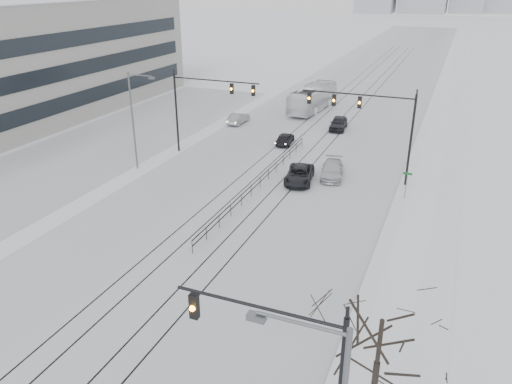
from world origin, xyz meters
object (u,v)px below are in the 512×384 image
(sedan_nb_front, at_px, (299,175))
(sedan_nb_right, at_px, (332,170))
(sedan_sb_outer, at_px, (238,118))
(sedan_nb_far, at_px, (338,123))
(sedan_sb_inner, at_px, (285,139))
(bare_tree, at_px, (381,331))
(box_truck, at_px, (313,98))
(traffic_mast_near, at_px, (295,366))

(sedan_nb_front, distance_m, sedan_nb_right, 3.25)
(sedan_sb_outer, height_order, sedan_nb_far, sedan_nb_far)
(sedan_sb_inner, relative_size, sedan_nb_right, 0.81)
(sedan_sb_inner, distance_m, sedan_nb_far, 8.71)
(bare_tree, bearing_deg, box_truck, 108.81)
(sedan_sb_outer, distance_m, box_truck, 11.93)
(sedan_sb_outer, bearing_deg, bare_tree, 121.44)
(sedan_nb_right, height_order, sedan_nb_far, sedan_nb_far)
(traffic_mast_near, bearing_deg, box_truck, 105.34)
(traffic_mast_near, xyz_separation_m, sedan_nb_far, (-8.79, 44.00, -3.80))
(bare_tree, xyz_separation_m, sedan_nb_far, (-11.20, 41.00, -3.73))
(sedan_nb_right, relative_size, box_truck, 0.39)
(traffic_mast_near, relative_size, bare_tree, 1.15)
(bare_tree, distance_m, sedan_sb_inner, 36.77)
(sedan_sb_inner, bearing_deg, sedan_nb_far, -122.98)
(sedan_nb_far, bearing_deg, sedan_sb_inner, -122.34)
(sedan_sb_outer, xyz_separation_m, box_truck, (6.59, 9.89, 0.99))
(sedan_nb_front, relative_size, sedan_nb_right, 1.06)
(traffic_mast_near, bearing_deg, sedan_nb_right, 101.23)
(sedan_nb_far, bearing_deg, sedan_nb_right, -83.58)
(sedan_sb_outer, height_order, sedan_nb_front, sedan_nb_front)
(bare_tree, height_order, sedan_nb_right, bare_tree)
(sedan_nb_far, height_order, box_truck, box_truck)
(sedan_sb_outer, bearing_deg, sedan_nb_far, -169.34)
(sedan_sb_outer, bearing_deg, traffic_mast_near, 117.01)
(sedan_nb_front, xyz_separation_m, box_truck, (-6.11, 25.25, 0.98))
(bare_tree, relative_size, sedan_sb_outer, 1.51)
(bare_tree, relative_size, sedan_sb_inner, 1.64)
(sedan_sb_outer, bearing_deg, sedan_sb_inner, 145.59)
(traffic_mast_near, height_order, box_truck, traffic_mast_near)
(traffic_mast_near, height_order, bare_tree, traffic_mast_near)
(traffic_mast_near, relative_size, box_truck, 0.59)
(sedan_sb_inner, distance_m, sedan_nb_front, 10.83)
(sedan_sb_inner, distance_m, sedan_nb_right, 10.35)
(sedan_nb_right, bearing_deg, sedan_sb_outer, 128.72)
(sedan_nb_right, bearing_deg, sedan_sb_inner, 123.00)
(bare_tree, bearing_deg, traffic_mast_near, -128.76)
(traffic_mast_near, relative_size, sedan_nb_front, 1.43)
(sedan_nb_front, relative_size, box_truck, 0.41)
(traffic_mast_near, height_order, sedan_nb_right, traffic_mast_near)
(sedan_sb_inner, relative_size, box_truck, 0.31)
(sedan_sb_inner, bearing_deg, bare_tree, 108.93)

